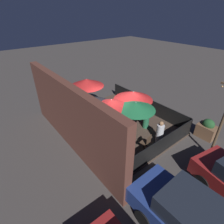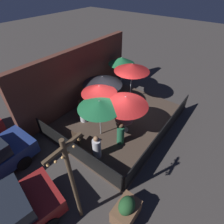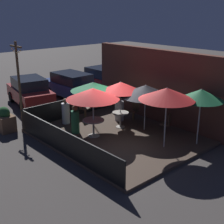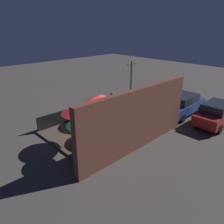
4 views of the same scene
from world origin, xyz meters
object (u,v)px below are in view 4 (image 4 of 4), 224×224
at_px(patio_umbrella_0, 118,103).
at_px(dining_table_1, 102,115).
at_px(patio_chair_1, 135,113).
at_px(parked_car_0, 158,96).
at_px(patron_0, 132,123).
at_px(patio_umbrella_2, 119,97).
at_px(patio_umbrella_3, 114,111).
at_px(patio_umbrella_4, 80,109).
at_px(parked_car_2, 216,114).
at_px(patio_umbrella_5, 84,121).
at_px(patio_chair_2, 134,128).
at_px(parked_car_1, 183,105).
at_px(light_post, 131,82).
at_px(planter_box, 113,100).
at_px(patio_chair_0, 106,139).
at_px(patio_umbrella_1, 101,98).
at_px(patron_2, 123,109).
at_px(dining_table_0, 118,123).
at_px(patron_1, 107,111).

distance_m(patio_umbrella_0, dining_table_1, 2.08).
distance_m(patio_chair_1, parked_car_0, 4.18).
height_order(dining_table_1, patron_0, patron_0).
relative_size(patio_umbrella_2, patron_0, 1.70).
distance_m(patio_umbrella_3, parked_car_0, 7.56).
height_order(patio_umbrella_4, patio_chair_1, patio_umbrella_4).
bearing_deg(patio_umbrella_3, parked_car_2, 153.68).
xyz_separation_m(patio_umbrella_3, patio_umbrella_5, (2.50, 0.42, 0.24)).
bearing_deg(patio_chair_2, patron_0, -53.00).
distance_m(patio_umbrella_2, parked_car_1, 5.46).
xyz_separation_m(light_post, parked_car_1, (-1.49, 4.11, -1.34)).
relative_size(patio_umbrella_4, dining_table_1, 2.61).
bearing_deg(patron_0, patio_chair_2, 78.39).
height_order(dining_table_1, planter_box, planter_box).
distance_m(patio_umbrella_2, patio_chair_1, 1.88).
xyz_separation_m(patio_chair_2, parked_car_0, (-6.05, -2.40, 0.21)).
distance_m(patio_chair_0, light_post, 7.44).
relative_size(patio_umbrella_1, parked_car_0, 0.55).
height_order(patio_umbrella_3, patio_chair_2, patio_umbrella_3).
relative_size(patio_umbrella_0, patio_chair_0, 2.37).
height_order(patio_umbrella_1, patron_2, patio_umbrella_1).
bearing_deg(patron_0, planter_box, -90.14).
bearing_deg(patio_chair_1, dining_table_1, -39.25).
bearing_deg(patio_umbrella_0, dining_table_1, -89.65).
bearing_deg(patio_chair_2, patio_umbrella_3, 53.31).
height_order(patio_umbrella_1, patio_umbrella_5, patio_umbrella_5).
bearing_deg(patron_0, patio_umbrella_4, 16.61).
xyz_separation_m(patio_umbrella_0, patron_2, (-2.11, -1.59, -1.38)).
bearing_deg(parked_car_2, patron_2, -56.00).
bearing_deg(patron_0, patio_umbrella_3, 29.40).
bearing_deg(dining_table_0, patio_umbrella_2, -138.94).
bearing_deg(patio_umbrella_0, parked_car_2, 145.89).
relative_size(patio_umbrella_2, patio_chair_2, 2.23).
height_order(patio_umbrella_5, dining_table_1, patio_umbrella_5).
bearing_deg(patio_umbrella_0, patio_umbrella_2, -138.94).
height_order(patio_umbrella_3, patio_chair_1, patio_umbrella_3).
distance_m(patio_chair_2, patron_1, 3.17).
xyz_separation_m(patio_umbrella_5, parked_car_1, (-9.27, 0.34, -1.34)).
bearing_deg(patio_umbrella_4, patio_chair_1, -177.35).
height_order(patio_umbrella_2, patio_chair_1, patio_umbrella_2).
relative_size(patio_umbrella_3, patron_1, 1.81).
relative_size(dining_table_0, parked_car_0, 0.18).
relative_size(patio_umbrella_1, patio_umbrella_3, 0.99).
relative_size(dining_table_1, patron_2, 0.75).
height_order(patio_umbrella_5, dining_table_0, patio_umbrella_5).
bearing_deg(patio_umbrella_4, patio_umbrella_5, 60.42).
bearing_deg(patio_chair_1, patio_chair_0, 7.28).
relative_size(patio_chair_1, planter_box, 0.84).
distance_m(patio_chair_0, patron_2, 4.77).
bearing_deg(parked_car_1, planter_box, -66.92).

